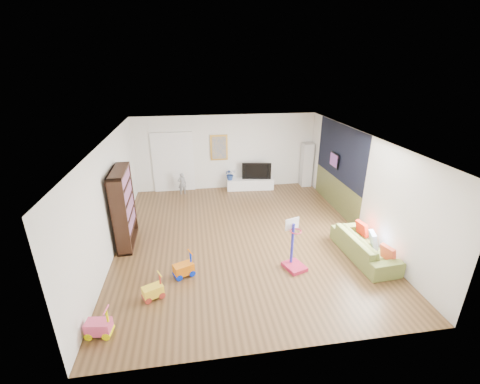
{
  "coord_description": "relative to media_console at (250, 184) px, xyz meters",
  "views": [
    {
      "loc": [
        -1.22,
        -7.5,
        4.41
      ],
      "look_at": [
        0.0,
        0.4,
        1.15
      ],
      "focal_mm": 24.0,
      "sensor_mm": 36.0,
      "label": 1
    }
  ],
  "objects": [
    {
      "name": "floor",
      "position": [
        -0.85,
        -3.43,
        -0.2
      ],
      "size": [
        6.5,
        7.5,
        0.0
      ],
      "primitive_type": "cube",
      "color": "brown",
      "rests_on": "ground"
    },
    {
      "name": "ceiling",
      "position": [
        -0.85,
        -3.43,
        2.5
      ],
      "size": [
        6.5,
        7.5,
        0.0
      ],
      "primitive_type": "cube",
      "color": "white",
      "rests_on": "ground"
    },
    {
      "name": "wall_back",
      "position": [
        -0.85,
        0.32,
        1.15
      ],
      "size": [
        6.5,
        0.0,
        2.7
      ],
      "primitive_type": "cube",
      "color": "silver",
      "rests_on": "ground"
    },
    {
      "name": "wall_front",
      "position": [
        -0.85,
        -7.18,
        1.15
      ],
      "size": [
        6.5,
        0.0,
        2.7
      ],
      "primitive_type": "cube",
      "color": "silver",
      "rests_on": "ground"
    },
    {
      "name": "wall_left",
      "position": [
        -4.1,
        -3.43,
        1.15
      ],
      "size": [
        0.0,
        7.5,
        2.7
      ],
      "primitive_type": "cube",
      "color": "white",
      "rests_on": "ground"
    },
    {
      "name": "wall_right",
      "position": [
        2.4,
        -3.43,
        1.15
      ],
      "size": [
        0.0,
        7.5,
        2.7
      ],
      "primitive_type": "cube",
      "color": "silver",
      "rests_on": "ground"
    },
    {
      "name": "navy_accent",
      "position": [
        2.39,
        -2.03,
        1.65
      ],
      "size": [
        0.01,
        3.2,
        1.7
      ],
      "primitive_type": "cube",
      "color": "black",
      "rests_on": "wall_right"
    },
    {
      "name": "olive_wainscot",
      "position": [
        2.39,
        -2.03,
        0.3
      ],
      "size": [
        0.01,
        3.2,
        1.0
      ],
      "primitive_type": "cube",
      "color": "brown",
      "rests_on": "wall_right"
    },
    {
      "name": "doorway",
      "position": [
        -2.75,
        0.28,
        0.85
      ],
      "size": [
        1.45,
        0.06,
        2.1
      ],
      "primitive_type": "cube",
      "color": "white",
      "rests_on": "ground"
    },
    {
      "name": "painting_back",
      "position": [
        -1.1,
        0.28,
        1.35
      ],
      "size": [
        0.62,
        0.06,
        0.92
      ],
      "primitive_type": "cube",
      "color": "gold",
      "rests_on": "wall_back"
    },
    {
      "name": "artwork_right",
      "position": [
        2.32,
        -1.83,
        1.35
      ],
      "size": [
        0.04,
        0.56,
        0.46
      ],
      "primitive_type": "cube",
      "color": "#7F3F8C",
      "rests_on": "wall_right"
    },
    {
      "name": "media_console",
      "position": [
        0.0,
        0.0,
        0.0
      ],
      "size": [
        1.73,
        0.53,
        0.4
      ],
      "primitive_type": "cube",
      "rotation": [
        0.0,
        0.0,
        -0.06
      ],
      "color": "white",
      "rests_on": "ground"
    },
    {
      "name": "tall_cabinet",
      "position": [
        2.16,
        0.07,
        0.62
      ],
      "size": [
        0.39,
        0.39,
        1.63
      ],
      "primitive_type": "cube",
      "rotation": [
        0.0,
        0.0,
        -0.02
      ],
      "color": "silver",
      "rests_on": "ground"
    },
    {
      "name": "bookshelf",
      "position": [
        -3.85,
        -3.25,
        0.8
      ],
      "size": [
        0.4,
        1.37,
        2.0
      ],
      "primitive_type": "cube",
      "rotation": [
        0.0,
        0.0,
        0.03
      ],
      "color": "black",
      "rests_on": "ground"
    },
    {
      "name": "sofa",
      "position": [
        1.9,
        -4.82,
        0.09
      ],
      "size": [
        0.9,
        2.01,
        0.57
      ],
      "primitive_type": "imported",
      "rotation": [
        0.0,
        0.0,
        1.64
      ],
      "color": "olive",
      "rests_on": "ground"
    },
    {
      "name": "basketball_hoop",
      "position": [
        0.11,
        -5.03,
        0.41
      ],
      "size": [
        0.56,
        0.62,
        1.21
      ],
      "primitive_type": "cube",
      "rotation": [
        0.0,
        0.0,
        0.34
      ],
      "color": "#AD1D3E",
      "rests_on": "ground"
    },
    {
      "name": "ride_on_yellow",
      "position": [
        -2.99,
        -5.57,
        0.06
      ],
      "size": [
        0.46,
        0.39,
        0.53
      ],
      "primitive_type": "cube",
      "rotation": [
        0.0,
        0.0,
        0.43
      ],
      "color": "yellow",
      "rests_on": "ground"
    },
    {
      "name": "ride_on_orange",
      "position": [
        -2.4,
        -4.93,
        0.08
      ],
      "size": [
        0.49,
        0.41,
        0.57
      ],
      "primitive_type": "cube",
      "rotation": [
        0.0,
        0.0,
        0.4
      ],
      "color": "orange",
      "rests_on": "ground"
    },
    {
      "name": "ride_on_pink",
      "position": [
        -3.82,
        -6.39,
        0.08
      ],
      "size": [
        0.45,
        0.31,
        0.56
      ],
      "primitive_type": "cube",
      "rotation": [
        0.0,
        0.0,
        -0.13
      ],
      "color": "#E74975",
      "rests_on": "ground"
    },
    {
      "name": "child",
      "position": [
        -2.48,
        -0.12,
        0.2
      ],
      "size": [
        0.31,
        0.23,
        0.8
      ],
      "primitive_type": "imported",
      "rotation": [
        0.0,
        0.0,
        3.28
      ],
      "color": "gray",
      "rests_on": "ground"
    },
    {
      "name": "tv",
      "position": [
        0.24,
        0.06,
        0.51
      ],
      "size": [
        1.07,
        0.31,
        0.61
      ],
      "primitive_type": "imported",
      "rotation": [
        0.0,
        0.0,
        -0.16
      ],
      "color": "black",
      "rests_on": "media_console"
    },
    {
      "name": "vase_plant",
      "position": [
        -0.74,
        0.02,
        0.41
      ],
      "size": [
        0.45,
        0.41,
        0.43
      ],
      "primitive_type": "imported",
      "rotation": [
        0.0,
        0.0,
        0.23
      ],
      "color": "navy",
      "rests_on": "media_console"
    },
    {
      "name": "pillow_left",
      "position": [
        2.12,
        -5.41,
        0.25
      ],
      "size": [
        0.19,
        0.37,
        0.35
      ],
      "primitive_type": "cube",
      "rotation": [
        0.0,
        0.0,
        0.29
      ],
      "color": "#D0482C",
      "rests_on": "sofa"
    },
    {
      "name": "pillow_center",
      "position": [
        2.12,
        -4.82,
        0.25
      ],
      "size": [
        0.2,
        0.39,
        0.38
      ],
      "primitive_type": "cube",
      "rotation": [
        0.0,
        0.0,
        -0.28
      ],
      "color": "white",
      "rests_on": "sofa"
    },
    {
      "name": "pillow_right",
      "position": [
        2.12,
        -4.27,
        0.25
      ],
      "size": [
        0.16,
        0.38,
        0.37
      ],
      "primitive_type": "cube",
      "rotation": [
        0.0,
        0.0,
        0.17
      ],
      "color": "red",
      "rests_on": "sofa"
    }
  ]
}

